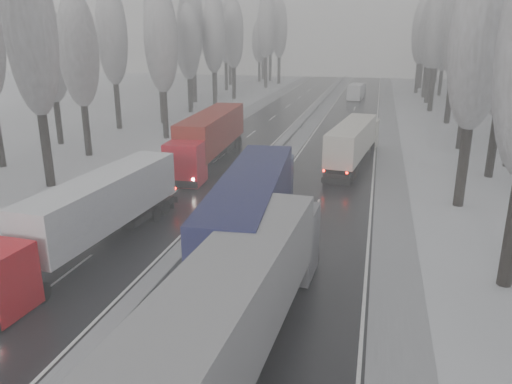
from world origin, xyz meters
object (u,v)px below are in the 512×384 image
at_px(truck_cream_box, 354,140).
at_px(truck_red_white, 93,211).
at_px(truck_blue_box, 254,204).
at_px(truck_red_red, 209,136).
at_px(truck_grey_tarp, 243,293).
at_px(box_truck_distant, 357,91).

distance_m(truck_cream_box, truck_red_white, 25.31).
height_order(truck_blue_box, truck_red_red, truck_blue_box).
height_order(truck_grey_tarp, truck_cream_box, truck_grey_tarp).
bearing_deg(truck_red_red, truck_blue_box, -67.17).
height_order(box_truck_distant, truck_red_red, truck_red_red).
distance_m(truck_grey_tarp, box_truck_distant, 75.71).
relative_size(truck_grey_tarp, box_truck_distant, 2.29).
height_order(truck_cream_box, box_truck_distant, truck_cream_box).
relative_size(box_truck_distant, truck_red_white, 0.50).
distance_m(box_truck_distant, truck_red_white, 69.38).
bearing_deg(truck_grey_tarp, truck_red_red, 114.14).
xyz_separation_m(box_truck_distant, truck_red_white, (-10.26, -68.62, 0.84)).
xyz_separation_m(truck_grey_tarp, truck_blue_box, (-1.83, 9.07, 0.05)).
distance_m(truck_blue_box, truck_cream_box, 20.55).
height_order(truck_grey_tarp, box_truck_distant, truck_grey_tarp).
relative_size(truck_grey_tarp, truck_red_red, 1.00).
xyz_separation_m(truck_blue_box, truck_red_white, (-8.22, -1.98, -0.37)).
bearing_deg(truck_red_white, truck_cream_box, 64.48).
bearing_deg(truck_cream_box, box_truck_distant, 99.45).
bearing_deg(truck_grey_tarp, box_truck_distant, 92.82).
bearing_deg(truck_blue_box, truck_red_red, 111.23).
height_order(truck_blue_box, truck_red_white, truck_blue_box).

